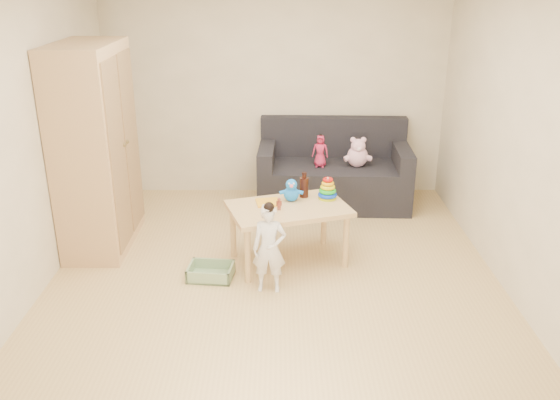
{
  "coord_description": "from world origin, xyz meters",
  "views": [
    {
      "loc": [
        0.04,
        -4.72,
        2.6
      ],
      "look_at": [
        0.05,
        0.25,
        0.65
      ],
      "focal_mm": 38.0,
      "sensor_mm": 36.0,
      "label": 1
    }
  ],
  "objects_px": {
    "sofa": "(333,184)",
    "play_table": "(288,234)",
    "toddler": "(269,249)",
    "wardrobe": "(95,149)"
  },
  "relations": [
    {
      "from": "wardrobe",
      "to": "sofa",
      "type": "relative_size",
      "value": 1.15
    },
    {
      "from": "sofa",
      "to": "play_table",
      "type": "xyz_separation_m",
      "value": [
        -0.55,
        -1.48,
        0.04
      ]
    },
    {
      "from": "wardrobe",
      "to": "play_table",
      "type": "relative_size",
      "value": 1.85
    },
    {
      "from": "play_table",
      "to": "toddler",
      "type": "distance_m",
      "value": 0.57
    },
    {
      "from": "sofa",
      "to": "play_table",
      "type": "relative_size",
      "value": 1.62
    },
    {
      "from": "toddler",
      "to": "play_table",
      "type": "bearing_deg",
      "value": 75.09
    },
    {
      "from": "sofa",
      "to": "toddler",
      "type": "distance_m",
      "value": 2.14
    },
    {
      "from": "wardrobe",
      "to": "play_table",
      "type": "distance_m",
      "value": 2.02
    },
    {
      "from": "play_table",
      "to": "sofa",
      "type": "bearing_deg",
      "value": 69.75
    },
    {
      "from": "play_table",
      "to": "toddler",
      "type": "relative_size",
      "value": 1.39
    }
  ]
}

